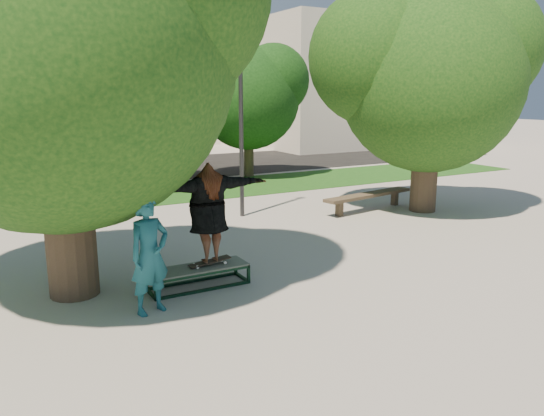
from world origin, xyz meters
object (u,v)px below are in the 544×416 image
bystander (150,255)px  bench (369,196)px  car_silver_b (137,156)px  lamppost (241,104)px  tree_right (426,69)px  car_silver_a (27,160)px  grind_box (198,277)px  tree_left (46,29)px  car_grey (119,159)px

bystander → bench: bearing=10.8°
car_silver_b → lamppost: bearing=-92.8°
tree_right → car_silver_a: size_ratio=1.66×
grind_box → car_silver_b: bearing=79.0°
bystander → car_silver_b: bystander is taller
grind_box → bystander: (-1.06, -0.69, 0.76)m
lamppost → bench: size_ratio=1.80×
tree_left → car_silver_a: 15.55m
car_silver_a → bystander: bearing=-95.6°
bystander → car_silver_b: size_ratio=0.33×
tree_left → car_silver_b: tree_left is taller
car_silver_a → tree_left: bearing=-99.4°
tree_left → tree_right: tree_left is taller
grind_box → lamppost: bearing=55.9°
lamppost → car_silver_b: lamppost is taller
tree_right → car_silver_a: 16.56m
lamppost → car_silver_a: (-4.64, 11.17, -2.48)m
tree_left → car_silver_a: tree_left is taller
tree_left → car_silver_a: bearing=87.5°
bystander → car_grey: 14.34m
car_silver_a → grind_box: bearing=-91.7°
grind_box → bystander: bystander is taller
tree_right → car_silver_a: (-9.55, 13.09, -3.43)m
car_grey → bench: bearing=-66.9°
tree_left → car_silver_b: (4.79, 12.96, -3.60)m
lamppost → car_silver_a: bearing=112.5°
grind_box → car_silver_a: 15.96m
car_grey → bystander: bearing=-105.5°
grind_box → bench: 7.69m
lamppost → bench: lamppost is taller
tree_right → bench: bearing=149.7°
tree_right → car_silver_a: tree_right is taller
bench → tree_right: bearing=-39.8°
bench → car_grey: (-5.02, 9.80, 0.39)m
lamppost → grind_box: bearing=-124.1°
lamppost → bench: bearing=-17.8°
tree_left → car_silver_b: 14.28m
bystander → car_grey: (2.86, 14.05, -0.13)m
tree_right → grind_box: size_ratio=3.62×
tree_right → car_grey: (-6.31, 10.56, -3.27)m
grind_box → car_silver_a: bearing=95.2°
bystander → tree_left: bearing=107.2°
lamppost → car_silver_b: (-0.50, 9.05, -2.33)m
bench → car_silver_b: (-4.13, 10.22, 0.39)m
lamppost → car_grey: size_ratio=1.03×
tree_right → car_grey: tree_right is taller
tree_left → lamppost: 6.70m
car_grey → lamppost: bearing=-84.9°
lamppost → bystander: 7.22m
bystander → car_silver_a: (-0.38, 16.58, -0.28)m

